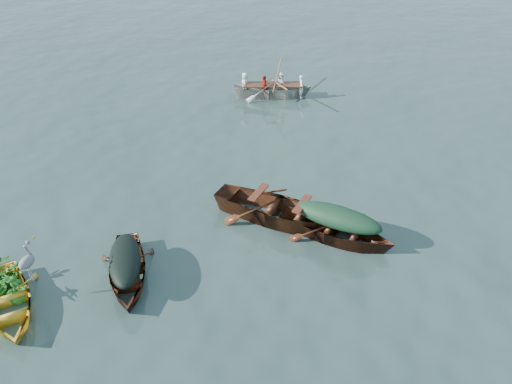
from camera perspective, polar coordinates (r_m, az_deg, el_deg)
ground at (r=10.37m, az=-6.01°, el=-14.01°), size 140.00×140.00×0.00m
yellow_dinghy at (r=11.58m, az=-26.23°, el=-12.01°), size 3.18×3.01×0.82m
dark_covered_boat at (r=11.46m, az=-14.37°, el=-9.57°), size 2.80×3.42×0.79m
green_tarp_boat at (r=12.33m, az=9.06°, el=-5.37°), size 4.07×1.75×0.89m
open_wooden_boat at (r=12.76m, az=2.68°, el=-3.41°), size 5.01×2.01×1.17m
rowed_boat at (r=20.13m, az=1.94°, el=10.79°), size 4.42×2.73×1.01m
dark_tarp_cover at (r=11.08m, az=-14.79°, el=-7.29°), size 1.54×1.88×0.40m
green_tarp_cover at (r=11.91m, az=9.34°, el=-2.70°), size 2.24×0.96×0.52m
thwart_benches at (r=12.42m, az=2.75°, el=-1.16°), size 2.52×1.16×0.04m
heron at (r=11.05m, az=-24.56°, el=-7.88°), size 0.49×0.47×0.92m
dinghy_weeds at (r=11.57m, az=-27.22°, el=-7.68°), size 1.14×1.12×0.60m
rowers at (r=19.82m, az=1.99°, el=13.17°), size 3.19×2.15×0.76m
oars at (r=19.94m, az=1.97°, el=12.22°), size 1.50×2.64×0.06m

